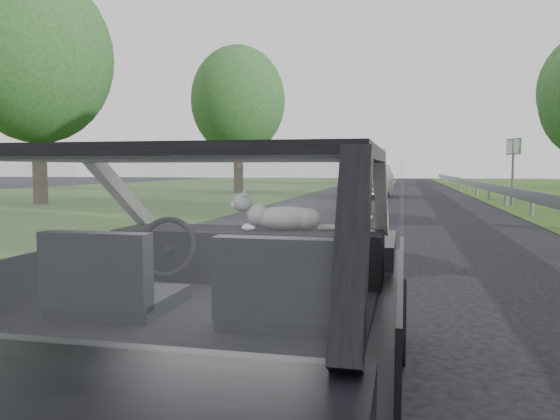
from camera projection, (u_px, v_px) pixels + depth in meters
The scene contains 10 objects.
subject_car at pixel (214, 299), 2.68m from camera, with size 1.80×4.00×1.45m, color black.
dashboard at pixel (249, 254), 3.28m from camera, with size 1.58×0.45×0.30m, color black.
driver_seat at pixel (109, 275), 2.48m from camera, with size 0.50×0.72×0.42m, color black.
passenger_seat at pixel (281, 284), 2.30m from camera, with size 0.50×0.72×0.42m, color black.
steering_wheel at pixel (167, 247), 3.08m from camera, with size 0.36×0.36×0.04m, color black.
cat at pixel (285, 217), 3.21m from camera, with size 0.55×0.17×0.25m, color #999999.
other_car at pixel (368, 181), 24.81m from camera, with size 1.80×4.56×1.50m, color #B4B4B5.
highway_sign at pixel (513, 172), 19.82m from camera, with size 0.10×0.97×2.43m, color #227134.
tree_5 at pixel (37, 91), 20.26m from camera, with size 5.56×5.56×8.43m, color #244C20, non-canonical shape.
tree_6 at pixel (238, 122), 29.20m from camera, with size 5.04×5.04×7.63m, color #244C20, non-canonical shape.
Camera 1 is at (0.90, -2.50, 1.37)m, focal length 35.00 mm.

